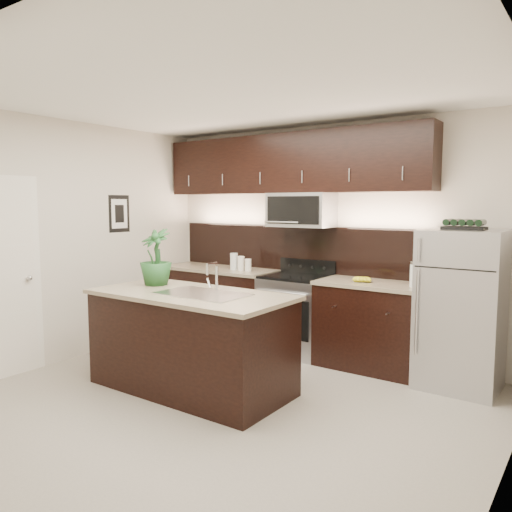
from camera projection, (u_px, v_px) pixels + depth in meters
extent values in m
plane|color=gray|center=(223.00, 403.00, 4.45)|extent=(4.50, 4.50, 0.00)
cube|color=beige|center=(328.00, 239.00, 5.94)|extent=(4.50, 0.02, 2.70)
cube|color=beige|center=(66.00, 242.00, 5.60)|extent=(0.02, 4.00, 2.70)
cube|color=beige|center=(510.00, 274.00, 3.02)|extent=(0.02, 4.00, 2.70)
cube|color=white|center=(221.00, 93.00, 4.17)|extent=(4.50, 4.00, 0.02)
sphere|color=silver|center=(30.00, 278.00, 5.22)|extent=(0.06, 0.06, 0.06)
cube|color=black|center=(119.00, 214.00, 6.17)|extent=(0.01, 0.32, 0.46)
cube|color=white|center=(120.00, 214.00, 6.17)|extent=(0.00, 0.24, 0.36)
cube|color=black|center=(220.00, 304.00, 6.59)|extent=(1.57, 0.62, 0.90)
cube|color=black|center=(373.00, 327.00, 5.37)|extent=(1.16, 0.62, 0.90)
cube|color=#B2B2B7|center=(296.00, 316.00, 5.92)|extent=(0.76, 0.62, 0.90)
cube|color=black|center=(296.00, 277.00, 5.87)|extent=(0.76, 0.60, 0.03)
cube|color=#C3B492|center=(219.00, 269.00, 6.54)|extent=(1.59, 0.65, 0.04)
cube|color=#C3B492|center=(374.00, 284.00, 5.32)|extent=(1.18, 0.65, 0.04)
cube|color=black|center=(294.00, 248.00, 6.20)|extent=(3.49, 0.02, 0.56)
cube|color=#B2B2B7|center=(301.00, 210.00, 5.88)|extent=(0.76, 0.40, 0.40)
cube|color=black|center=(288.00, 164.00, 5.97)|extent=(3.49, 0.33, 0.70)
cube|color=black|center=(191.00, 343.00, 4.76)|extent=(1.90, 0.90, 0.90)
cube|color=#C3B492|center=(190.00, 295.00, 4.71)|extent=(1.96, 0.96, 0.04)
cube|color=silver|center=(202.00, 293.00, 4.62)|extent=(0.84, 0.50, 0.01)
cylinder|color=silver|center=(217.00, 278.00, 4.78)|extent=(0.03, 0.03, 0.24)
cylinder|color=silver|center=(212.00, 264.00, 4.70)|extent=(0.02, 0.14, 0.02)
cylinder|color=silver|center=(207.00, 270.00, 4.65)|extent=(0.02, 0.02, 0.10)
cube|color=#B2B2B7|center=(461.00, 309.00, 4.77)|extent=(0.74, 0.67, 1.53)
cube|color=black|center=(464.00, 228.00, 4.69)|extent=(0.38, 0.23, 0.03)
cylinder|color=black|center=(449.00, 223.00, 4.77)|extent=(0.06, 0.22, 0.06)
cylinder|color=black|center=(456.00, 223.00, 4.73)|extent=(0.06, 0.22, 0.06)
cylinder|color=black|center=(464.00, 223.00, 4.69)|extent=(0.06, 0.22, 0.06)
cylinder|color=black|center=(473.00, 223.00, 4.65)|extent=(0.06, 0.22, 0.06)
cylinder|color=black|center=(481.00, 224.00, 4.61)|extent=(0.06, 0.22, 0.06)
imported|color=#1E4C21|center=(156.00, 257.00, 5.11)|extent=(0.33, 0.33, 0.58)
cylinder|color=silver|center=(234.00, 261.00, 6.33)|extent=(0.10, 0.10, 0.21)
cylinder|color=silver|center=(241.00, 263.00, 6.26)|extent=(0.09, 0.09, 0.18)
cylinder|color=silver|center=(248.00, 265.00, 6.19)|extent=(0.08, 0.08, 0.15)
cylinder|color=silver|center=(416.00, 276.00, 5.01)|extent=(0.11, 0.11, 0.23)
cylinder|color=silver|center=(416.00, 263.00, 4.99)|extent=(0.12, 0.12, 0.02)
cylinder|color=silver|center=(416.00, 257.00, 4.99)|extent=(0.01, 0.01, 0.09)
ellipsoid|color=gold|center=(357.00, 279.00, 5.34)|extent=(0.24, 0.21, 0.06)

